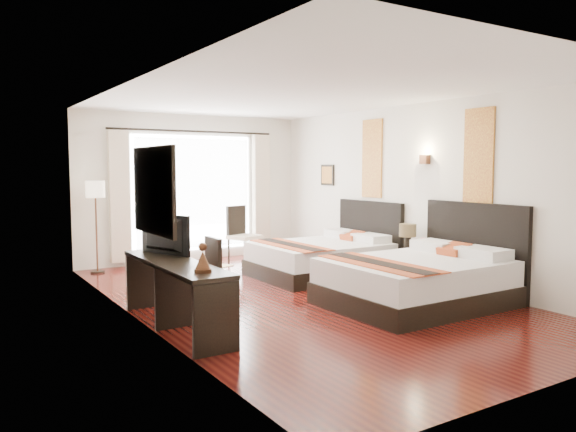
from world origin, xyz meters
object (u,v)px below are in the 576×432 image
table_lamp (408,232)px  vase (422,249)px  floor_lamp (95,196)px  side_table (176,253)px  bed_near (421,279)px  console_desk (176,295)px  fruit_bowl (176,237)px  desk_chair (200,294)px  window_chair (244,246)px  bed_far (325,257)px  television (160,235)px  nightstand (413,268)px

table_lamp → vase: table_lamp is taller
floor_lamp → side_table: bearing=-9.7°
bed_near → console_desk: 3.21m
side_table → fruit_bowl: 0.29m
desk_chair → side_table: (1.00, 3.42, -0.03)m
table_lamp → window_chair: size_ratio=0.39×
bed_near → table_lamp: (0.84, 1.12, 0.45)m
vase → floor_lamp: bearing=136.2°
vase → fruit_bowl: 4.35m
floor_lamp → vase: bearing=-43.8°
bed_far → side_table: bed_far is taller
vase → floor_lamp: (-3.90, 3.74, 0.76)m
television → desk_chair: (0.36, -0.34, -0.70)m
television → fruit_bowl: (1.37, 3.06, -0.44)m
bed_far → nightstand: bed_far is taller
desk_chair → fruit_bowl: (1.01, 3.41, 0.26)m
table_lamp → console_desk: (-3.99, -0.45, -0.41)m
window_chair → bed_far: bearing=0.5°
bed_near → table_lamp: bearing=53.0°
bed_near → side_table: (-1.76, 4.29, -0.07)m
bed_near → floor_lamp: bearing=124.3°
console_desk → floor_lamp: 3.97m
bed_near → console_desk: size_ratio=1.05×
side_table → fruit_bowl: fruit_bowl is taller
table_lamp → side_table: bearing=129.4°
bed_far → console_desk: size_ratio=0.98×
vase → bed_far: bearing=116.7°
bed_far → side_table: size_ratio=4.06×
bed_near → table_lamp: bed_near is taller
nightstand → window_chair: size_ratio=0.48×
table_lamp → television: bearing=178.6°
bed_far → fruit_bowl: bearing=132.2°
fruit_bowl → television: bearing=-114.1°
console_desk → television: bearing=87.9°
bed_near → desk_chair: 2.90m
nightstand → television: size_ratio=0.62×
television → bed_far: bearing=-91.7°
bed_far → television: (-3.20, -1.04, 0.68)m
nightstand → television: television is taller
table_lamp → television: (-3.97, 0.10, 0.21)m
table_lamp → desk_chair: size_ratio=0.43×
console_desk → desk_chair: 0.44m
floor_lamp → television: bearing=-90.8°
nightstand → console_desk: bearing=-175.5°
bed_far → floor_lamp: bearing=144.4°
bed_far → table_lamp: bed_far is taller
floor_lamp → fruit_bowl: (1.32, -0.24, -0.77)m
bed_near → bed_far: bed_near is taller
television → desk_chair: television is taller
desk_chair → bed_near: bearing=164.3°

